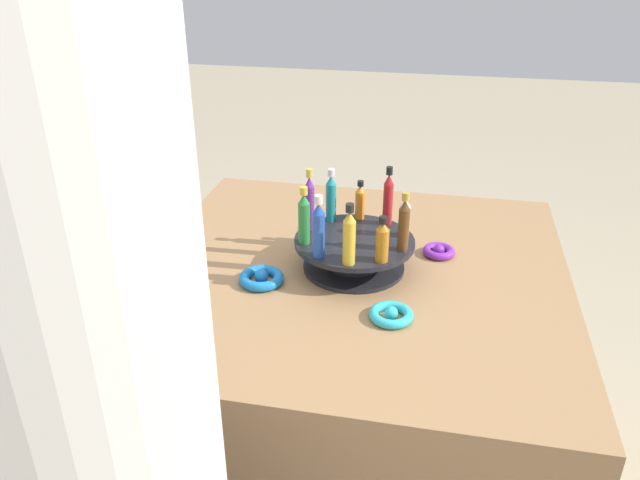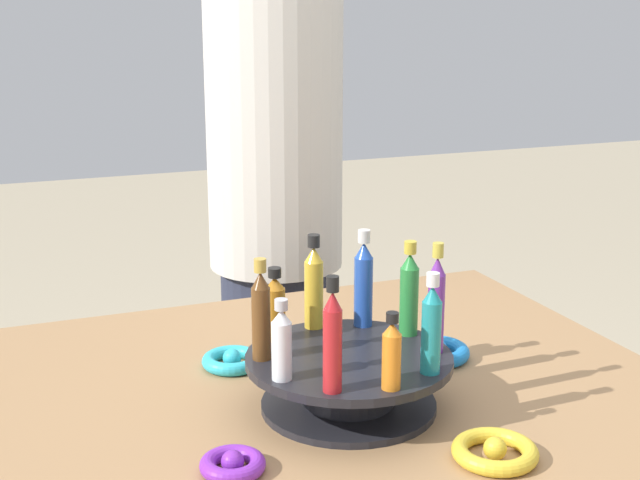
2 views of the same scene
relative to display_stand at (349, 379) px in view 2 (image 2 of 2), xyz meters
The scene contains 16 objects.
display_stand is the anchor object (origin of this frame).
bottle_purple 0.16m from the display_stand, 74.57° to the left, with size 0.02×0.02×0.15m.
bottle_green 0.15m from the display_stand, 110.57° to the left, with size 0.03×0.03×0.14m.
bottle_blue 0.16m from the display_stand, 146.57° to the left, with size 0.03×0.03×0.15m.
bottle_gold 0.15m from the display_stand, behind, with size 0.03×0.03×0.14m.
bottle_amber 0.14m from the display_stand, 141.43° to the right, with size 0.03×0.03×0.11m.
bottle_brown 0.15m from the display_stand, 105.43° to the right, with size 0.03×0.03×0.14m.
bottle_clear 0.14m from the display_stand, 69.43° to the right, with size 0.03×0.03×0.11m.
bottle_red 0.16m from the display_stand, 33.43° to the right, with size 0.02×0.02×0.15m.
bottle_orange 0.14m from the display_stand, ahead, with size 0.02×0.02×0.10m.
bottle_teal 0.15m from the display_stand, 38.57° to the left, with size 0.03×0.03×0.13m.
ribbon_bow_teal 0.23m from the display_stand, 151.02° to the right, with size 0.09×0.09×0.03m.
ribbon_bow_purple 0.23m from the display_stand, 61.02° to the right, with size 0.08×0.08×0.03m.
ribbon_bow_gold 0.23m from the display_stand, 28.98° to the left, with size 0.11×0.11×0.03m.
ribbon_bow_blue 0.23m from the display_stand, 118.98° to the left, with size 0.10×0.10×0.03m.
person_figure 0.85m from the display_stand, 167.87° to the left, with size 0.30×0.30×1.78m.
Camera 2 is at (1.03, -0.45, 1.33)m, focal length 50.00 mm.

